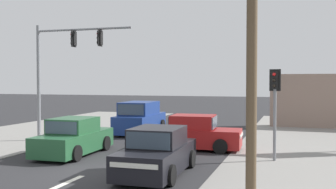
{
  "coord_description": "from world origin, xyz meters",
  "views": [
    {
      "loc": [
        6.56,
        -12.05,
        3.07
      ],
      "look_at": [
        1.4,
        4.0,
        2.53
      ],
      "focal_mm": 42.0,
      "sensor_mm": 36.0,
      "label": 1
    }
  ],
  "objects_px": {
    "sedan_receding_far": "(194,134)",
    "sedan_oncoming_mid": "(74,138)",
    "sedan_kerbside_parked": "(157,153)",
    "suv_oncoming_near": "(140,119)",
    "pedestal_signal_right_kerb": "(275,99)",
    "traffic_signal_mast": "(60,61)",
    "utility_pole_foreground_right": "(246,8)"
  },
  "relations": [
    {
      "from": "sedan_receding_far",
      "to": "utility_pole_foreground_right",
      "type": "bearing_deg",
      "value": -67.39
    },
    {
      "from": "sedan_receding_far",
      "to": "sedan_oncoming_mid",
      "type": "relative_size",
      "value": 1.01
    },
    {
      "from": "suv_oncoming_near",
      "to": "sedan_oncoming_mid",
      "type": "xyz_separation_m",
      "value": [
        -0.11,
        -7.18,
        -0.18
      ]
    },
    {
      "from": "utility_pole_foreground_right",
      "to": "sedan_receding_far",
      "type": "distance_m",
      "value": 9.29
    },
    {
      "from": "utility_pole_foreground_right",
      "to": "pedestal_signal_right_kerb",
      "type": "bearing_deg",
      "value": 85.98
    },
    {
      "from": "traffic_signal_mast",
      "to": "pedestal_signal_right_kerb",
      "type": "height_order",
      "value": "traffic_signal_mast"
    },
    {
      "from": "suv_oncoming_near",
      "to": "sedan_oncoming_mid",
      "type": "relative_size",
      "value": 1.07
    },
    {
      "from": "traffic_signal_mast",
      "to": "pedestal_signal_right_kerb",
      "type": "relative_size",
      "value": 1.69
    },
    {
      "from": "suv_oncoming_near",
      "to": "pedestal_signal_right_kerb",
      "type": "bearing_deg",
      "value": -36.93
    },
    {
      "from": "pedestal_signal_right_kerb",
      "to": "sedan_receding_far",
      "type": "relative_size",
      "value": 0.83
    },
    {
      "from": "pedestal_signal_right_kerb",
      "to": "suv_oncoming_near",
      "type": "bearing_deg",
      "value": 143.07
    },
    {
      "from": "utility_pole_foreground_right",
      "to": "pedestal_signal_right_kerb",
      "type": "xyz_separation_m",
      "value": [
        0.42,
        6.01,
        -2.43
      ]
    },
    {
      "from": "suv_oncoming_near",
      "to": "sedan_kerbside_parked",
      "type": "relative_size",
      "value": 1.08
    },
    {
      "from": "sedan_receding_far",
      "to": "sedan_oncoming_mid",
      "type": "distance_m",
      "value": 5.32
    },
    {
      "from": "traffic_signal_mast",
      "to": "suv_oncoming_near",
      "type": "relative_size",
      "value": 1.31
    },
    {
      "from": "sedan_kerbside_parked",
      "to": "traffic_signal_mast",
      "type": "bearing_deg",
      "value": 143.65
    },
    {
      "from": "pedestal_signal_right_kerb",
      "to": "sedan_kerbside_parked",
      "type": "xyz_separation_m",
      "value": [
        -3.61,
        -3.41,
        -1.71
      ]
    },
    {
      "from": "utility_pole_foreground_right",
      "to": "sedan_kerbside_parked",
      "type": "distance_m",
      "value": 5.84
    },
    {
      "from": "utility_pole_foreground_right",
      "to": "sedan_receding_far",
      "type": "relative_size",
      "value": 2.08
    },
    {
      "from": "utility_pole_foreground_right",
      "to": "traffic_signal_mast",
      "type": "relative_size",
      "value": 1.5
    },
    {
      "from": "utility_pole_foreground_right",
      "to": "sedan_receding_far",
      "type": "xyz_separation_m",
      "value": [
        -3.2,
        7.68,
        -4.14
      ]
    },
    {
      "from": "utility_pole_foreground_right",
      "to": "sedan_receding_far",
      "type": "height_order",
      "value": "utility_pole_foreground_right"
    },
    {
      "from": "utility_pole_foreground_right",
      "to": "pedestal_signal_right_kerb",
      "type": "relative_size",
      "value": 2.52
    },
    {
      "from": "traffic_signal_mast",
      "to": "sedan_kerbside_parked",
      "type": "bearing_deg",
      "value": -36.35
    },
    {
      "from": "pedestal_signal_right_kerb",
      "to": "sedan_receding_far",
      "type": "bearing_deg",
      "value": 155.3
    },
    {
      "from": "sedan_receding_far",
      "to": "sedan_kerbside_parked",
      "type": "height_order",
      "value": "same"
    },
    {
      "from": "sedan_receding_far",
      "to": "sedan_oncoming_mid",
      "type": "bearing_deg",
      "value": -147.99
    },
    {
      "from": "traffic_signal_mast",
      "to": "sedan_receding_far",
      "type": "relative_size",
      "value": 1.39
    },
    {
      "from": "sedan_receding_far",
      "to": "sedan_kerbside_parked",
      "type": "bearing_deg",
      "value": -89.84
    },
    {
      "from": "sedan_receding_far",
      "to": "sedan_kerbside_parked",
      "type": "xyz_separation_m",
      "value": [
        0.01,
        -5.07,
        0.0
      ]
    },
    {
      "from": "pedestal_signal_right_kerb",
      "to": "sedan_receding_far",
      "type": "height_order",
      "value": "pedestal_signal_right_kerb"
    },
    {
      "from": "sedan_kerbside_parked",
      "to": "utility_pole_foreground_right",
      "type": "bearing_deg",
      "value": -39.3
    }
  ]
}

